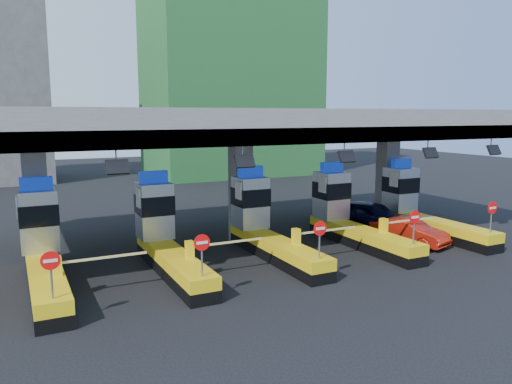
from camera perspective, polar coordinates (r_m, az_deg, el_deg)
name	(u,v)px	position (r m, az deg, el deg)	size (l,w,h in m)	color
ground	(266,254)	(24.52, 1.20, -7.12)	(120.00, 120.00, 0.00)	black
toll_canopy	(241,126)	(26.16, -1.69, 7.50)	(28.00, 12.09, 7.00)	slate
toll_lane_far_left	(42,249)	(21.86, -23.23, -6.05)	(4.43, 8.00, 4.16)	black
toll_lane_left	(164,236)	(22.63, -10.47, -4.97)	(4.43, 8.00, 4.16)	black
toll_lane_center	(264,225)	(24.42, 0.91, -3.81)	(4.43, 8.00, 4.16)	black
toll_lane_right	(347,216)	(27.02, 10.39, -2.71)	(4.43, 8.00, 4.16)	black
toll_lane_far_right	(418,208)	(30.24, 18.02, -1.78)	(4.43, 8.00, 4.16)	black
bg_building_scaffold	(230,49)	(58.10, -3.00, 16.01)	(18.00, 12.00, 28.00)	#1E5926
van	(371,217)	(29.31, 13.03, -2.83)	(2.19, 5.45, 1.86)	black
red_car	(409,231)	(27.44, 17.08, -4.33)	(1.43, 4.09, 1.35)	#B31C0D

